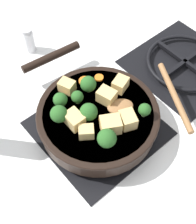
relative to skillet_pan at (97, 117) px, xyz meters
name	(u,v)px	position (x,y,z in m)	size (l,w,h in m)	color
ground_plane	(98,129)	(0.00, 0.00, -0.06)	(2.40, 2.40, 0.00)	white
front_burner_grate	(98,126)	(0.00, 0.00, -0.05)	(0.31, 0.31, 0.03)	black
rear_burner_grate	(184,63)	(0.00, 0.36, -0.05)	(0.31, 0.31, 0.03)	black
skillet_pan	(97,117)	(0.00, 0.00, 0.00)	(0.43, 0.32, 0.06)	black
wooden_spoon	(151,101)	(0.07, 0.12, 0.03)	(0.21, 0.23, 0.02)	olive
tofu_cube_center_large	(74,120)	(-0.01, -0.07, 0.04)	(0.05, 0.04, 0.04)	#DBB770
tofu_cube_near_handle	(86,132)	(0.04, -0.07, 0.04)	(0.04, 0.03, 0.03)	#DBB770
tofu_cube_east_chunk	(111,125)	(0.06, -0.01, 0.04)	(0.05, 0.04, 0.04)	#DBB770
tofu_cube_west_chunk	(67,86)	(-0.11, -0.02, 0.04)	(0.04, 0.03, 0.03)	#DBB770
tofu_cube_back_piece	(120,84)	(-0.02, 0.10, 0.04)	(0.04, 0.03, 0.03)	#DBB770
tofu_cube_front_piece	(107,96)	(-0.01, 0.04, 0.04)	(0.05, 0.04, 0.04)	#DBB770
tofu_cube_mid_small	(128,120)	(0.08, 0.03, 0.04)	(0.04, 0.04, 0.04)	#DBB770
broccoli_floret_near_spoon	(145,110)	(0.08, 0.08, 0.05)	(0.03, 0.03, 0.04)	#709956
broccoli_floret_center_top	(77,97)	(-0.06, -0.02, 0.05)	(0.03, 0.03, 0.04)	#709956
broccoli_floret_east_rim	(59,114)	(-0.04, -0.09, 0.05)	(0.04, 0.04, 0.05)	#709956
broccoli_floret_west_rim	(107,138)	(0.09, -0.05, 0.05)	(0.05, 0.05, 0.05)	#709956
broccoli_floret_north_edge	(89,112)	(0.00, -0.03, 0.05)	(0.04, 0.04, 0.05)	#709956
broccoli_floret_south_cluster	(88,84)	(-0.07, 0.03, 0.05)	(0.04, 0.04, 0.05)	#709956
broccoli_floret_mid_floret	(60,100)	(-0.07, -0.06, 0.05)	(0.04, 0.04, 0.04)	#709956
carrot_slice_orange_thin	(85,81)	(-0.10, 0.04, 0.03)	(0.03, 0.03, 0.01)	orange
carrot_slice_near_center	(103,120)	(0.03, -0.01, 0.03)	(0.02, 0.02, 0.01)	orange
carrot_slice_edge_slice	(99,78)	(-0.08, 0.08, 0.03)	(0.02, 0.02, 0.01)	orange
carrot_slice_under_broccoli	(62,98)	(-0.09, -0.04, 0.03)	(0.02, 0.02, 0.01)	orange
salt_shaker	(29,40)	(-0.38, 0.03, -0.01)	(0.04, 0.04, 0.09)	white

